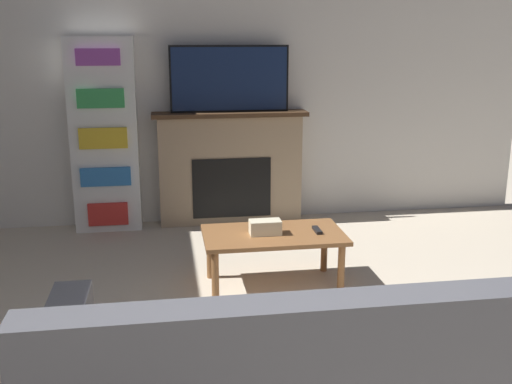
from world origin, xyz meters
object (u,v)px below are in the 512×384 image
fireplace (230,167)px  tv (230,79)px  coffee_table (273,240)px  bookshelf (105,136)px

fireplace → tv: 0.83m
fireplace → tv: size_ratio=1.32×
fireplace → coffee_table: bearing=-85.5°
bookshelf → tv: bearing=0.1°
tv → fireplace: bearing=90.0°
fireplace → coffee_table: fireplace is taller
fireplace → bookshelf: (-1.15, -0.02, 0.34)m
tv → coffee_table: bearing=-85.5°
fireplace → bookshelf: size_ratio=0.83×
tv → coffee_table: tv is taller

